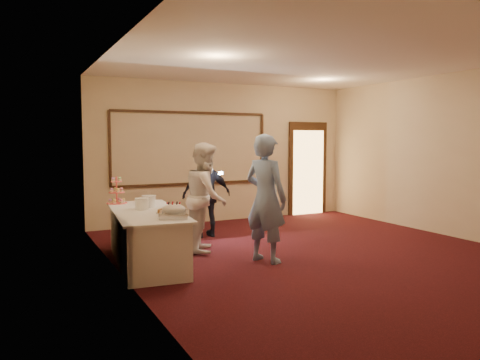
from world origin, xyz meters
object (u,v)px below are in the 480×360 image
plate_stack_a (142,204)px  plate_stack_b (149,201)px  buffet_table (146,237)px  woman (206,197)px  cupcake_stand (117,193)px  guest (207,194)px  man (266,198)px  pavlova_tray (174,211)px  tart (166,211)px

plate_stack_a → plate_stack_b: (0.16, 0.21, 0.00)m
buffet_table → woman: 1.24m
buffet_table → cupcake_stand: (-0.22, 0.95, 0.55)m
buffet_table → guest: size_ratio=1.54×
plate_stack_b → man: man is taller
man → woman: bearing=2.0°
plate_stack_a → guest: guest is taller
guest → plate_stack_b: bearing=39.7°
pavlova_tray → guest: guest is taller
plate_stack_a → tart: (0.21, -0.49, -0.06)m
pavlova_tray → plate_stack_b: 1.05m
cupcake_stand → man: man is taller
guest → buffet_table: bearing=44.7°
woman → guest: bearing=3.7°
plate_stack_a → woman: 1.14m
pavlova_tray → tart: pavlova_tray is taller
tart → cupcake_stand: bearing=106.7°
plate_stack_a → guest: size_ratio=0.13×
buffet_table → man: size_ratio=1.29×
plate_stack_b → tart: plate_stack_b is taller
pavlova_tray → plate_stack_a: 0.86m
cupcake_stand → plate_stack_b: (0.35, -0.62, -0.08)m
pavlova_tray → plate_stack_b: bearing=92.4°
pavlova_tray → guest: (1.32, 2.09, -0.07)m
pavlova_tray → man: 1.42m
plate_stack_a → woman: (1.11, 0.26, 0.01)m
pavlova_tray → plate_stack_a: (-0.20, 0.84, 0.01)m
plate_stack_a → woman: bearing=13.1°
plate_stack_a → man: 1.79m
guest → cupcake_stand: bearing=16.1°
cupcake_stand → woman: (1.30, -0.57, -0.07)m
pavlova_tray → cupcake_stand: size_ratio=1.22×
tart → pavlova_tray: bearing=-90.9°
man → guest: man is taller
pavlova_tray → man: size_ratio=0.31×
buffet_table → tart: tart is taller
cupcake_stand → plate_stack_a: (0.19, -0.83, -0.08)m
tart → man: (1.41, -0.27, 0.13)m
buffet_table → tart: (0.18, -0.38, 0.41)m
plate_stack_a → guest: (1.52, 1.25, -0.07)m
buffet_table → man: 1.81m
man → pavlova_tray: bearing=68.4°
cupcake_stand → woman: 1.42m
plate_stack_a → buffet_table: bearing=-76.3°
cupcake_stand → guest: (1.71, 0.42, -0.16)m
buffet_table → guest: 2.06m
plate_stack_a → cupcake_stand: bearing=102.7°
buffet_table → plate_stack_b: plate_stack_b is taller
cupcake_stand → pavlova_tray: bearing=-76.8°
buffet_table → cupcake_stand: bearing=102.8°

